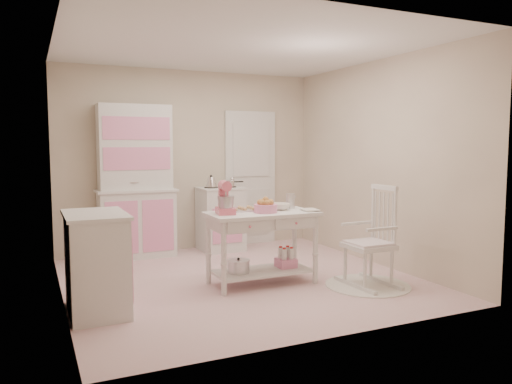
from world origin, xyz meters
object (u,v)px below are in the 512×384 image
rocking_chair (369,236)px  stand_mixer (225,198)px  stove (221,219)px  bread_basket (266,208)px  hutch (136,181)px  work_table (262,248)px  base_cabinet (96,263)px

rocking_chair → stand_mixer: 1.60m
stove → bread_basket: stove is taller
hutch → work_table: 2.25m
base_cabinet → bread_basket: (1.79, 0.17, 0.39)m
stand_mixer → stove: bearing=80.6°
rocking_chair → base_cabinet: bearing=171.2°
rocking_chair → stand_mixer: bearing=156.2°
base_cabinet → work_table: size_ratio=0.77×
work_table → stove: bearing=83.5°
base_cabinet → stand_mixer: size_ratio=2.71×
rocking_chair → stand_mixer: (-1.43, 0.58, 0.42)m
hutch → work_table: hutch is taller
stand_mixer → bread_basket: (0.44, -0.07, -0.12)m
bread_basket → rocking_chair: bearing=-27.1°
stove → rocking_chair: rocking_chair is taller
hutch → rocking_chair: (2.00, -2.48, -0.49)m
stand_mixer → work_table: bearing=6.8°
bread_basket → stove: bearing=84.2°
stove → base_cabinet: bearing=-133.6°
hutch → stove: bearing=-2.4°
hutch → bread_basket: (1.01, -1.97, -0.19)m
stand_mixer → bread_basket: bearing=0.5°
work_table → bread_basket: 0.45m
hutch → stand_mixer: 1.98m
stove → stand_mixer: size_ratio=2.71×
work_table → bread_basket: bread_basket is taller
rocking_chair → stove: bearing=106.4°
hutch → stove: hutch is taller
stove → stand_mixer: bearing=-108.9°
work_table → bread_basket: bearing=-68.2°
bread_basket → work_table: bearing=111.8°
hutch → work_table: size_ratio=1.73×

